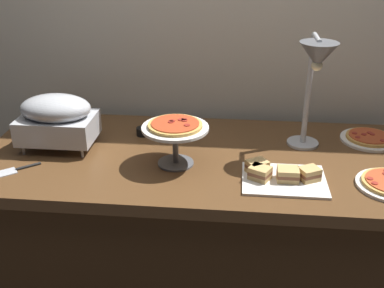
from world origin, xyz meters
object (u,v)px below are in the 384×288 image
chafing_dish (57,118)px  pizza_plate_front (369,138)px  pizza_plate_raised_stand (175,131)px  heat_lamp (316,67)px  sandwich_platter (281,175)px  serving_spatula (17,169)px  sauce_cup_near (143,131)px

chafing_dish → pizza_plate_front: size_ratio=1.26×
pizza_plate_front → pizza_plate_raised_stand: (-0.85, -0.31, 0.14)m
heat_lamp → sandwich_platter: size_ratio=1.57×
chafing_dish → serving_spatula: size_ratio=2.10×
heat_lamp → serving_spatula: 1.26m
chafing_dish → serving_spatula: chafing_dish is taller
pizza_plate_front → pizza_plate_raised_stand: bearing=-159.9°
serving_spatula → pizza_plate_front: bearing=16.2°
chafing_dish → pizza_plate_front: 1.40m
pizza_plate_front → sauce_cup_near: 1.04m
pizza_plate_raised_stand → serving_spatula: pizza_plate_raised_stand is taller
pizza_plate_front → sauce_cup_near: size_ratio=4.42×
sandwich_platter → serving_spatula: (-1.05, -0.02, -0.02)m
sandwich_platter → sauce_cup_near: size_ratio=5.56×
heat_lamp → sandwich_platter: (-0.12, -0.23, -0.37)m
sauce_cup_near → chafing_dish: bearing=-154.8°
chafing_dish → sandwich_platter: (0.95, -0.21, -0.12)m
heat_lamp → pizza_plate_front: (0.31, 0.18, -0.38)m
pizza_plate_raised_stand → sandwich_platter: (0.42, -0.10, -0.13)m
chafing_dish → serving_spatula: (-0.10, -0.23, -0.13)m
chafing_dish → pizza_plate_raised_stand: chafing_dish is taller
chafing_dish → sauce_cup_near: bearing=25.2°
serving_spatula → heat_lamp: bearing=12.0°
pizza_plate_front → pizza_plate_raised_stand: 0.91m
heat_lamp → pizza_plate_raised_stand: heat_lamp is taller
pizza_plate_raised_stand → serving_spatula: size_ratio=1.76×
sauce_cup_near → heat_lamp: bearing=-10.8°
sandwich_platter → pizza_plate_front: bearing=43.7°
heat_lamp → sauce_cup_near: (-0.73, 0.14, -0.37)m
heat_lamp → sauce_cup_near: heat_lamp is taller
sauce_cup_near → serving_spatula: 0.58m
serving_spatula → sauce_cup_near: bearing=41.7°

